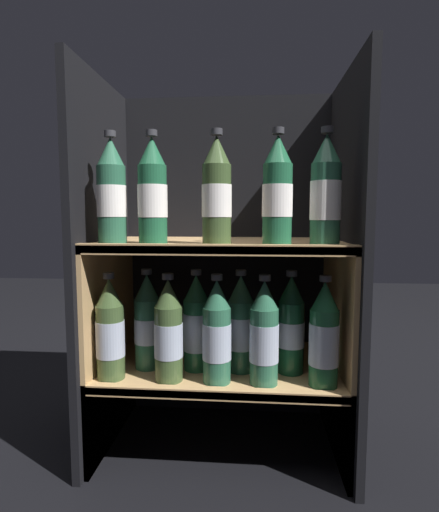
# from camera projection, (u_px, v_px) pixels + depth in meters

# --- Properties ---
(ground_plane) EXTENTS (6.00, 6.00, 0.00)m
(ground_plane) POSITION_uv_depth(u_px,v_px,m) (215.00, 489.00, 0.93)
(ground_plane) COLOR black
(fridge_back_wall) EXTENTS (0.67, 0.02, 1.00)m
(fridge_back_wall) POSITION_uv_depth(u_px,v_px,m) (226.00, 259.00, 1.28)
(fridge_back_wall) COLOR black
(fridge_back_wall) RESTS_ON ground_plane
(fridge_side_left) EXTENTS (0.02, 0.43, 1.00)m
(fridge_side_left) POSITION_uv_depth(u_px,v_px,m) (104.00, 265.00, 1.10)
(fridge_side_left) COLOR black
(fridge_side_left) RESTS_ON ground_plane
(fridge_side_right) EXTENTS (0.02, 0.43, 1.00)m
(fridge_side_right) POSITION_uv_depth(u_px,v_px,m) (345.00, 268.00, 1.05)
(fridge_side_right) COLOR black
(fridge_side_right) RESTS_ON ground_plane
(shelf_lower) EXTENTS (0.63, 0.39, 0.24)m
(shelf_lower) POSITION_uv_depth(u_px,v_px,m) (221.00, 378.00, 1.10)
(shelf_lower) COLOR tan
(shelf_lower) RESTS_ON ground_plane
(shelf_upper) EXTENTS (0.63, 0.39, 0.58)m
(shelf_upper) POSITION_uv_depth(u_px,v_px,m) (221.00, 299.00, 1.08)
(shelf_upper) COLOR tan
(shelf_upper) RESTS_ON ground_plane
(bottle_upper_front_0) EXTENTS (0.07, 0.07, 0.26)m
(bottle_upper_front_0) POSITION_uv_depth(u_px,v_px,m) (112.00, 194.00, 0.95)
(bottle_upper_front_0) COLOR #285B42
(bottle_upper_front_0) RESTS_ON shelf_upper
(bottle_upper_front_1) EXTENTS (0.07, 0.07, 0.26)m
(bottle_upper_front_1) POSITION_uv_depth(u_px,v_px,m) (152.00, 194.00, 0.94)
(bottle_upper_front_1) COLOR #1E5638
(bottle_upper_front_1) RESTS_ON shelf_upper
(bottle_upper_front_2) EXTENTS (0.07, 0.07, 0.26)m
(bottle_upper_front_2) POSITION_uv_depth(u_px,v_px,m) (217.00, 193.00, 0.92)
(bottle_upper_front_2) COLOR #384C28
(bottle_upper_front_2) RESTS_ON shelf_upper
(bottle_upper_front_3) EXTENTS (0.07, 0.07, 0.26)m
(bottle_upper_front_3) POSITION_uv_depth(u_px,v_px,m) (277.00, 193.00, 0.91)
(bottle_upper_front_3) COLOR #1E5638
(bottle_upper_front_3) RESTS_ON shelf_upper
(bottle_upper_front_4) EXTENTS (0.07, 0.07, 0.26)m
(bottle_upper_front_4) POSITION_uv_depth(u_px,v_px,m) (326.00, 193.00, 0.90)
(bottle_upper_front_4) COLOR #285B42
(bottle_upper_front_4) RESTS_ON shelf_upper
(bottle_lower_front_0) EXTENTS (0.07, 0.07, 0.26)m
(bottle_lower_front_0) POSITION_uv_depth(u_px,v_px,m) (110.00, 332.00, 0.98)
(bottle_lower_front_0) COLOR #384C28
(bottle_lower_front_0) RESTS_ON shelf_lower
(bottle_lower_front_1) EXTENTS (0.07, 0.07, 0.26)m
(bottle_lower_front_1) POSITION_uv_depth(u_px,v_px,m) (168.00, 333.00, 0.97)
(bottle_lower_front_1) COLOR #384C28
(bottle_lower_front_1) RESTS_ON shelf_lower
(bottle_lower_front_2) EXTENTS (0.07, 0.07, 0.26)m
(bottle_lower_front_2) POSITION_uv_depth(u_px,v_px,m) (215.00, 334.00, 0.96)
(bottle_lower_front_2) COLOR #285B42
(bottle_lower_front_2) RESTS_ON shelf_lower
(bottle_lower_front_3) EXTENTS (0.07, 0.07, 0.26)m
(bottle_lower_front_3) POSITION_uv_depth(u_px,v_px,m) (264.00, 336.00, 0.95)
(bottle_lower_front_3) COLOR #285B42
(bottle_lower_front_3) RESTS_ON shelf_lower
(bottle_lower_front_4) EXTENTS (0.07, 0.07, 0.26)m
(bottle_lower_front_4) POSITION_uv_depth(u_px,v_px,m) (324.00, 337.00, 0.94)
(bottle_lower_front_4) COLOR #194C2D
(bottle_lower_front_4) RESTS_ON shelf_lower
(bottle_lower_back_0) EXTENTS (0.07, 0.07, 0.26)m
(bottle_lower_back_0) POSITION_uv_depth(u_px,v_px,m) (148.00, 323.00, 1.05)
(bottle_lower_back_0) COLOR #285B42
(bottle_lower_back_0) RESTS_ON shelf_lower
(bottle_lower_back_1) EXTENTS (0.07, 0.07, 0.26)m
(bottle_lower_back_1) POSITION_uv_depth(u_px,v_px,m) (196.00, 325.00, 1.04)
(bottle_lower_back_1) COLOR #1E5638
(bottle_lower_back_1) RESTS_ON shelf_lower
(bottle_lower_back_2) EXTENTS (0.07, 0.07, 0.26)m
(bottle_lower_back_2) POSITION_uv_depth(u_px,v_px,m) (241.00, 326.00, 1.03)
(bottle_lower_back_2) COLOR #285B42
(bottle_lower_back_2) RESTS_ON shelf_lower
(bottle_lower_back_3) EXTENTS (0.07, 0.07, 0.26)m
(bottle_lower_back_3) POSITION_uv_depth(u_px,v_px,m) (291.00, 327.00, 1.02)
(bottle_lower_back_3) COLOR #144228
(bottle_lower_back_3) RESTS_ON shelf_lower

